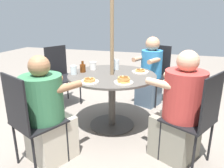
{
  "coord_description": "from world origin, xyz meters",
  "views": [
    {
      "loc": [
        2.57,
        0.79,
        1.44
      ],
      "look_at": [
        0.0,
        0.0,
        0.59
      ],
      "focal_mm": 35.0,
      "sensor_mm": 36.0,
      "label": 1
    }
  ],
  "objects_px": {
    "patio_chair_south": "(29,117)",
    "diner_south": "(47,116)",
    "diner_north": "(150,74)",
    "diner_west": "(180,113)",
    "pancake_plate_a": "(140,71)",
    "patio_table": "(112,86)",
    "drinking_glass_a": "(74,70)",
    "syrup_bottle": "(83,68)",
    "drinking_glass_b": "(116,65)",
    "patio_chair_east": "(61,72)",
    "pancake_plate_b": "(89,81)",
    "pancake_plate_c": "(124,81)",
    "coffee_cup": "(93,66)",
    "patio_chair_west": "(197,115)",
    "patio_chair_north": "(156,71)"
  },
  "relations": [
    {
      "from": "syrup_bottle",
      "to": "drinking_glass_a",
      "type": "relative_size",
      "value": 1.31
    },
    {
      "from": "patio_table",
      "to": "diner_west",
      "type": "relative_size",
      "value": 0.99
    },
    {
      "from": "patio_table",
      "to": "diner_south",
      "type": "xyz_separation_m",
      "value": [
        0.89,
        -0.4,
        -0.08
      ]
    },
    {
      "from": "patio_chair_north",
      "to": "pancake_plate_c",
      "type": "xyz_separation_m",
      "value": [
        1.38,
        -0.21,
        0.2
      ]
    },
    {
      "from": "syrup_bottle",
      "to": "drinking_glass_a",
      "type": "xyz_separation_m",
      "value": [
        0.14,
        -0.06,
        -0.0
      ]
    },
    {
      "from": "patio_chair_south",
      "to": "diner_south",
      "type": "bearing_deg",
      "value": 90.0
    },
    {
      "from": "coffee_cup",
      "to": "drinking_glass_b",
      "type": "bearing_deg",
      "value": 107.44
    },
    {
      "from": "patio_chair_south",
      "to": "pancake_plate_c",
      "type": "xyz_separation_m",
      "value": [
        -0.74,
        0.71,
        0.2
      ]
    },
    {
      "from": "patio_chair_west",
      "to": "pancake_plate_b",
      "type": "distance_m",
      "value": 1.18
    },
    {
      "from": "patio_chair_east",
      "to": "patio_chair_south",
      "type": "distance_m",
      "value": 1.65
    },
    {
      "from": "diner_north",
      "to": "pancake_plate_a",
      "type": "relative_size",
      "value": 5.2
    },
    {
      "from": "patio_chair_north",
      "to": "diner_south",
      "type": "relative_size",
      "value": 0.87
    },
    {
      "from": "patio_chair_north",
      "to": "patio_chair_east",
      "type": "xyz_separation_m",
      "value": [
        0.57,
        -1.48,
        0.0
      ]
    },
    {
      "from": "diner_north",
      "to": "drinking_glass_a",
      "type": "height_order",
      "value": "diner_north"
    },
    {
      "from": "diner_south",
      "to": "drinking_glass_b",
      "type": "relative_size",
      "value": 7.9
    },
    {
      "from": "pancake_plate_a",
      "to": "pancake_plate_b",
      "type": "xyz_separation_m",
      "value": [
        0.61,
        -0.47,
        0.0
      ]
    },
    {
      "from": "patio_table",
      "to": "diner_north",
      "type": "bearing_deg",
      "value": 157.48
    },
    {
      "from": "pancake_plate_a",
      "to": "coffee_cup",
      "type": "bearing_deg",
      "value": -87.33
    },
    {
      "from": "patio_chair_west",
      "to": "pancake_plate_b",
      "type": "relative_size",
      "value": 4.46
    },
    {
      "from": "patio_chair_south",
      "to": "pancake_plate_a",
      "type": "relative_size",
      "value": 4.46
    },
    {
      "from": "diner_north",
      "to": "diner_west",
      "type": "height_order",
      "value": "diner_west"
    },
    {
      "from": "patio_chair_south",
      "to": "pancake_plate_a",
      "type": "bearing_deg",
      "value": 81.71
    },
    {
      "from": "pancake_plate_c",
      "to": "drinking_glass_a",
      "type": "xyz_separation_m",
      "value": [
        -0.18,
        -0.7,
        0.03
      ]
    },
    {
      "from": "pancake_plate_b",
      "to": "pancake_plate_a",
      "type": "bearing_deg",
      "value": 142.65
    },
    {
      "from": "patio_chair_north",
      "to": "patio_chair_south",
      "type": "distance_m",
      "value": 2.31
    },
    {
      "from": "patio_chair_west",
      "to": "diner_west",
      "type": "height_order",
      "value": "diner_west"
    },
    {
      "from": "pancake_plate_a",
      "to": "drinking_glass_b",
      "type": "relative_size",
      "value": 1.54
    },
    {
      "from": "pancake_plate_a",
      "to": "pancake_plate_c",
      "type": "height_order",
      "value": "pancake_plate_c"
    },
    {
      "from": "patio_table",
      "to": "pancake_plate_a",
      "type": "relative_size",
      "value": 5.25
    },
    {
      "from": "patio_chair_east",
      "to": "patio_chair_west",
      "type": "bearing_deg",
      "value": 88.47
    },
    {
      "from": "patio_table",
      "to": "diner_south",
      "type": "height_order",
      "value": "diner_south"
    },
    {
      "from": "pancake_plate_b",
      "to": "diner_south",
      "type": "bearing_deg",
      "value": -28.54
    },
    {
      "from": "patio_chair_west",
      "to": "pancake_plate_a",
      "type": "distance_m",
      "value": 1.04
    },
    {
      "from": "drinking_glass_b",
      "to": "pancake_plate_c",
      "type": "bearing_deg",
      "value": 23.45
    },
    {
      "from": "patio_chair_south",
      "to": "syrup_bottle",
      "type": "bearing_deg",
      "value": 110.52
    },
    {
      "from": "drinking_glass_b",
      "to": "patio_chair_east",
      "type": "bearing_deg",
      "value": -102.78
    },
    {
      "from": "patio_table",
      "to": "drinking_glass_a",
      "type": "height_order",
      "value": "drinking_glass_a"
    },
    {
      "from": "patio_chair_south",
      "to": "diner_west",
      "type": "xyz_separation_m",
      "value": [
        -0.58,
        1.33,
        -0.03
      ]
    },
    {
      "from": "patio_chair_west",
      "to": "diner_west",
      "type": "bearing_deg",
      "value": 90.0
    },
    {
      "from": "diner_south",
      "to": "coffee_cup",
      "type": "height_order",
      "value": "diner_south"
    },
    {
      "from": "syrup_bottle",
      "to": "drinking_glass_b",
      "type": "xyz_separation_m",
      "value": [
        -0.26,
        0.38,
        0.01
      ]
    },
    {
      "from": "patio_chair_west",
      "to": "drinking_glass_a",
      "type": "distance_m",
      "value": 1.55
    },
    {
      "from": "drinking_glass_b",
      "to": "drinking_glass_a",
      "type": "bearing_deg",
      "value": -47.62
    },
    {
      "from": "pancake_plate_a",
      "to": "diner_north",
      "type": "bearing_deg",
      "value": 176.13
    },
    {
      "from": "diner_north",
      "to": "diner_west",
      "type": "xyz_separation_m",
      "value": [
        1.37,
        0.48,
        -0.0
      ]
    },
    {
      "from": "patio_table",
      "to": "pancake_plate_b",
      "type": "distance_m",
      "value": 0.46
    },
    {
      "from": "drinking_glass_a",
      "to": "syrup_bottle",
      "type": "bearing_deg",
      "value": 156.48
    },
    {
      "from": "patio_chair_north",
      "to": "diner_west",
      "type": "distance_m",
      "value": 1.59
    },
    {
      "from": "patio_chair_west",
      "to": "patio_chair_north",
      "type": "bearing_deg",
      "value": 48.09
    },
    {
      "from": "diner_north",
      "to": "pancake_plate_c",
      "type": "height_order",
      "value": "diner_north"
    }
  ]
}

